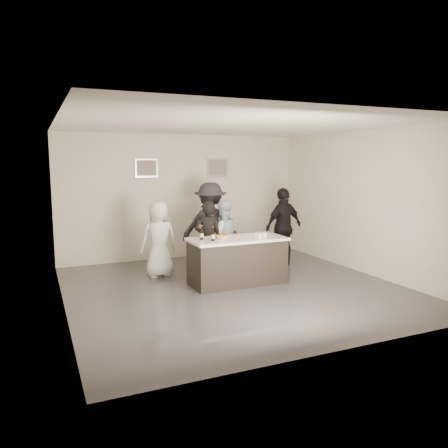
{
  "coord_description": "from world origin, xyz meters",
  "views": [
    {
      "loc": [
        -3.36,
        -7.17,
        2.36
      ],
      "look_at": [
        0.0,
        0.5,
        1.15
      ],
      "focal_mm": 35.0,
      "sensor_mm": 36.0,
      "label": 1
    }
  ],
  "objects_px": {
    "person_guest_back": "(210,225)",
    "person_guest_right": "(284,227)",
    "beer_bottle_a": "(202,233)",
    "bar_counter": "(237,261)",
    "beer_bottle_b": "(213,234)",
    "cake": "(222,237)",
    "person_main_black": "(208,239)",
    "person_guest_left": "(159,239)",
    "person_main_blue": "(223,237)"
  },
  "relations": [
    {
      "from": "beer_bottle_a",
      "to": "person_main_blue",
      "type": "bearing_deg",
      "value": 45.2
    },
    {
      "from": "cake",
      "to": "person_main_black",
      "type": "relative_size",
      "value": 0.15
    },
    {
      "from": "person_guest_right",
      "to": "person_guest_back",
      "type": "relative_size",
      "value": 0.93
    },
    {
      "from": "cake",
      "to": "person_guest_back",
      "type": "height_order",
      "value": "person_guest_back"
    },
    {
      "from": "person_guest_back",
      "to": "cake",
      "type": "bearing_deg",
      "value": 94.55
    },
    {
      "from": "bar_counter",
      "to": "cake",
      "type": "bearing_deg",
      "value": -178.27
    },
    {
      "from": "beer_bottle_a",
      "to": "person_guest_back",
      "type": "height_order",
      "value": "person_guest_back"
    },
    {
      "from": "bar_counter",
      "to": "person_main_blue",
      "type": "distance_m",
      "value": 0.91
    },
    {
      "from": "person_main_blue",
      "to": "person_guest_back",
      "type": "bearing_deg",
      "value": -80.65
    },
    {
      "from": "bar_counter",
      "to": "person_guest_back",
      "type": "height_order",
      "value": "person_guest_back"
    },
    {
      "from": "cake",
      "to": "person_main_blue",
      "type": "bearing_deg",
      "value": 65.93
    },
    {
      "from": "beer_bottle_a",
      "to": "person_guest_right",
      "type": "bearing_deg",
      "value": 21.31
    },
    {
      "from": "person_guest_right",
      "to": "person_guest_back",
      "type": "xyz_separation_m",
      "value": [
        -1.62,
        0.43,
        0.07
      ]
    },
    {
      "from": "beer_bottle_b",
      "to": "person_guest_left",
      "type": "distance_m",
      "value": 1.45
    },
    {
      "from": "person_main_blue",
      "to": "beer_bottle_b",
      "type": "bearing_deg",
      "value": 62.15
    },
    {
      "from": "person_guest_left",
      "to": "person_guest_right",
      "type": "bearing_deg",
      "value": 174.72
    },
    {
      "from": "bar_counter",
      "to": "beer_bottle_a",
      "type": "relative_size",
      "value": 7.15
    },
    {
      "from": "cake",
      "to": "person_guest_right",
      "type": "height_order",
      "value": "person_guest_right"
    },
    {
      "from": "cake",
      "to": "person_guest_left",
      "type": "height_order",
      "value": "person_guest_left"
    },
    {
      "from": "person_main_black",
      "to": "person_guest_left",
      "type": "height_order",
      "value": "person_main_black"
    },
    {
      "from": "beer_bottle_a",
      "to": "person_guest_back",
      "type": "distance_m",
      "value": 1.52
    },
    {
      "from": "person_guest_right",
      "to": "beer_bottle_b",
      "type": "bearing_deg",
      "value": 14.1
    },
    {
      "from": "beer_bottle_a",
      "to": "person_guest_right",
      "type": "xyz_separation_m",
      "value": [
        2.34,
        0.91,
        -0.15
      ]
    },
    {
      "from": "cake",
      "to": "person_guest_left",
      "type": "xyz_separation_m",
      "value": [
        -0.92,
        1.13,
        -0.16
      ]
    },
    {
      "from": "person_main_black",
      "to": "person_guest_left",
      "type": "bearing_deg",
      "value": -6.56
    },
    {
      "from": "beer_bottle_a",
      "to": "person_main_black",
      "type": "bearing_deg",
      "value": 59.65
    },
    {
      "from": "person_guest_back",
      "to": "person_guest_right",
      "type": "bearing_deg",
      "value": -177.1
    },
    {
      "from": "beer_bottle_a",
      "to": "person_main_black",
      "type": "height_order",
      "value": "person_main_black"
    },
    {
      "from": "beer_bottle_b",
      "to": "person_guest_back",
      "type": "bearing_deg",
      "value": 69.69
    },
    {
      "from": "person_main_black",
      "to": "person_guest_left",
      "type": "relative_size",
      "value": 1.0
    },
    {
      "from": "bar_counter",
      "to": "beer_bottle_b",
      "type": "distance_m",
      "value": 0.81
    },
    {
      "from": "beer_bottle_a",
      "to": "beer_bottle_b",
      "type": "bearing_deg",
      "value": -56.5
    },
    {
      "from": "bar_counter",
      "to": "cake",
      "type": "xyz_separation_m",
      "value": [
        -0.32,
        -0.01,
        0.49
      ]
    },
    {
      "from": "cake",
      "to": "beer_bottle_b",
      "type": "xyz_separation_m",
      "value": [
        -0.24,
        -0.12,
        0.09
      ]
    },
    {
      "from": "beer_bottle_a",
      "to": "bar_counter",
      "type": "bearing_deg",
      "value": -6.89
    },
    {
      "from": "beer_bottle_a",
      "to": "person_guest_left",
      "type": "bearing_deg",
      "value": 117.79
    },
    {
      "from": "person_main_black",
      "to": "person_main_blue",
      "type": "xyz_separation_m",
      "value": [
        0.39,
        0.14,
        -0.01
      ]
    },
    {
      "from": "person_guest_left",
      "to": "person_main_blue",
      "type": "bearing_deg",
      "value": 165.6
    },
    {
      "from": "cake",
      "to": "person_guest_left",
      "type": "bearing_deg",
      "value": 129.25
    },
    {
      "from": "beer_bottle_b",
      "to": "person_main_blue",
      "type": "xyz_separation_m",
      "value": [
        0.62,
        0.98,
        -0.25
      ]
    },
    {
      "from": "person_main_blue",
      "to": "person_guest_back",
      "type": "distance_m",
      "value": 0.6
    },
    {
      "from": "person_main_black",
      "to": "beer_bottle_b",
      "type": "bearing_deg",
      "value": 92.06
    },
    {
      "from": "beer_bottle_a",
      "to": "person_guest_back",
      "type": "relative_size",
      "value": 0.14
    },
    {
      "from": "beer_bottle_a",
      "to": "beer_bottle_b",
      "type": "relative_size",
      "value": 1.0
    },
    {
      "from": "cake",
      "to": "beer_bottle_b",
      "type": "height_order",
      "value": "beer_bottle_b"
    },
    {
      "from": "person_main_black",
      "to": "cake",
      "type": "bearing_deg",
      "value": 107.95
    },
    {
      "from": "beer_bottle_b",
      "to": "person_guest_right",
      "type": "distance_m",
      "value": 2.47
    },
    {
      "from": "beer_bottle_a",
      "to": "beer_bottle_b",
      "type": "height_order",
      "value": "same"
    },
    {
      "from": "cake",
      "to": "person_guest_left",
      "type": "distance_m",
      "value": 1.47
    },
    {
      "from": "cake",
      "to": "person_guest_right",
      "type": "xyz_separation_m",
      "value": [
        1.96,
        1.01,
        -0.05
      ]
    }
  ]
}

